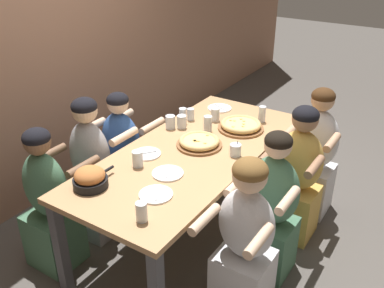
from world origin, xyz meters
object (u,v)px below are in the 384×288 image
at_px(pizza_board_second, 199,142).
at_px(diner_near_right, 314,158).
at_px(empty_plate_a, 156,194).
at_px(empty_plate_d, 147,154).
at_px(skillet_bowl, 90,178).
at_px(diner_far_center, 123,160).
at_px(drinking_glass_d, 170,123).
at_px(drinking_glass_i, 183,116).
at_px(empty_plate_b, 219,108).
at_px(drinking_glass_c, 182,123).
at_px(drinking_glass_b, 208,125).
at_px(diner_near_midright, 297,179).
at_px(pizza_board_main, 241,126).
at_px(drinking_glass_g, 215,115).
at_px(diner_near_center, 271,212).
at_px(cocktail_glass_blue, 235,150).
at_px(diner_far_left, 49,206).
at_px(drinking_glass_a, 142,213).
at_px(drinking_glass_h, 191,115).
at_px(empty_plate_c, 168,173).
at_px(diner_near_midleft, 245,244).
at_px(diner_far_midleft, 93,174).
at_px(drinking_glass_e, 262,115).
at_px(drinking_glass_f, 138,160).

distance_m(pizza_board_second, diner_near_right, 1.06).
height_order(empty_plate_a, empty_plate_d, same).
bearing_deg(skillet_bowl, diner_far_center, 28.57).
relative_size(drinking_glass_d, drinking_glass_i, 0.81).
xyz_separation_m(empty_plate_b, drinking_glass_c, (-0.52, 0.06, 0.04)).
distance_m(drinking_glass_b, diner_near_right, 0.96).
distance_m(pizza_board_second, diner_near_midright, 0.82).
xyz_separation_m(pizza_board_main, skillet_bowl, (-1.29, 0.41, 0.03)).
relative_size(skillet_bowl, drinking_glass_g, 2.92).
xyz_separation_m(skillet_bowl, empty_plate_a, (0.15, -0.41, -0.06)).
bearing_deg(drinking_glass_c, diner_near_center, -108.74).
height_order(skillet_bowl, empty_plate_b, skillet_bowl).
bearing_deg(empty_plate_d, drinking_glass_d, 14.34).
relative_size(empty_plate_b, cocktail_glass_blue, 1.98).
height_order(drinking_glass_d, diner_far_left, diner_far_left).
relative_size(drinking_glass_d, diner_far_left, 0.10).
bearing_deg(drinking_glass_a, drinking_glass_c, 23.73).
bearing_deg(drinking_glass_i, cocktail_glass_blue, -112.29).
bearing_deg(diner_far_left, skillet_bowl, 6.70).
xyz_separation_m(drinking_glass_d, diner_near_midright, (0.23, -1.04, -0.31)).
xyz_separation_m(pizza_board_second, drinking_glass_h, (0.37, 0.32, 0.01)).
height_order(empty_plate_c, diner_near_right, diner_near_right).
distance_m(empty_plate_d, diner_near_midleft, 0.98).
distance_m(drinking_glass_c, drinking_glass_h, 0.18).
xyz_separation_m(empty_plate_a, drinking_glass_g, (1.18, 0.26, 0.04)).
bearing_deg(drinking_glass_d, diner_far_midleft, 152.17).
bearing_deg(pizza_board_main, diner_far_center, 124.00).
bearing_deg(drinking_glass_b, cocktail_glass_blue, -122.55).
bearing_deg(diner_far_left, drinking_glass_e, 60.26).
bearing_deg(drinking_glass_i, empty_plate_a, -154.90).
bearing_deg(drinking_glass_e, drinking_glass_h, 119.28).
height_order(pizza_board_main, diner_near_right, diner_near_right).
bearing_deg(drinking_glass_b, diner_near_center, -117.39).
bearing_deg(empty_plate_c, drinking_glass_h, 23.27).
xyz_separation_m(pizza_board_main, empty_plate_c, (-0.90, 0.09, -0.03)).
distance_m(diner_near_right, diner_far_center, 1.62).
xyz_separation_m(drinking_glass_g, diner_near_center, (-0.60, -0.80, -0.32)).
height_order(pizza_board_main, empty_plate_a, pizza_board_main).
distance_m(pizza_board_main, diner_far_center, 1.03).
xyz_separation_m(empty_plate_b, drinking_glass_d, (-0.58, 0.14, 0.04)).
bearing_deg(drinking_glass_e, diner_near_center, -150.07).
height_order(pizza_board_second, diner_far_midleft, diner_far_midleft).
bearing_deg(pizza_board_main, empty_plate_c, 174.36).
bearing_deg(empty_plate_a, drinking_glass_i, 25.10).
bearing_deg(empty_plate_a, skillet_bowl, 109.46).
relative_size(empty_plate_a, cocktail_glass_blue, 1.95).
height_order(drinking_glass_c, diner_near_right, diner_near_right).
distance_m(drinking_glass_g, drinking_glass_i, 0.28).
distance_m(drinking_glass_h, diner_far_center, 0.69).
bearing_deg(drinking_glass_f, empty_plate_a, -124.38).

